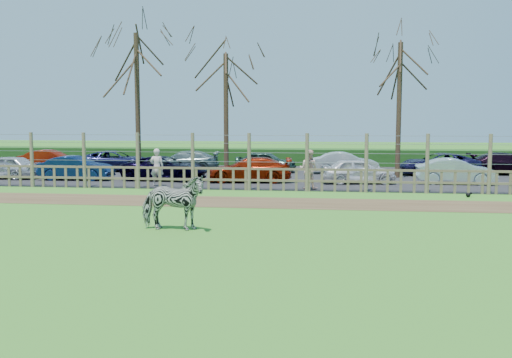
# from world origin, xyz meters

# --- Properties ---
(ground) EXTENTS (120.00, 120.00, 0.00)m
(ground) POSITION_xyz_m (0.00, 0.00, 0.00)
(ground) COLOR #5CA83C
(ground) RESTS_ON ground
(dirt_strip) EXTENTS (34.00, 2.80, 0.01)m
(dirt_strip) POSITION_xyz_m (0.00, 4.50, 0.01)
(dirt_strip) COLOR brown
(dirt_strip) RESTS_ON ground
(asphalt) EXTENTS (44.00, 13.00, 0.04)m
(asphalt) POSITION_xyz_m (0.00, 14.50, 0.02)
(asphalt) COLOR #232326
(asphalt) RESTS_ON ground
(hedge) EXTENTS (46.00, 2.00, 1.10)m
(hedge) POSITION_xyz_m (0.00, 21.50, 0.55)
(hedge) COLOR #1E4716
(hedge) RESTS_ON ground
(fence) EXTENTS (30.16, 0.16, 2.50)m
(fence) POSITION_xyz_m (0.00, 8.00, 0.80)
(fence) COLOR brown
(fence) RESTS_ON ground
(tree_left) EXTENTS (4.80, 4.80, 7.88)m
(tree_left) POSITION_xyz_m (-6.50, 12.50, 5.62)
(tree_left) COLOR #3D2B1E
(tree_left) RESTS_ON ground
(tree_mid) EXTENTS (4.80, 4.80, 6.83)m
(tree_mid) POSITION_xyz_m (-2.00, 13.50, 4.87)
(tree_mid) COLOR #3D2B1E
(tree_mid) RESTS_ON ground
(tree_right) EXTENTS (4.80, 4.80, 7.35)m
(tree_right) POSITION_xyz_m (7.00, 14.00, 5.24)
(tree_right) COLOR #3D2B1E
(tree_right) RESTS_ON ground
(zebra) EXTENTS (1.89, 0.89, 1.58)m
(zebra) POSITION_xyz_m (-0.90, -1.05, 0.79)
(zebra) COLOR gray
(zebra) RESTS_ON ground
(visitor_a) EXTENTS (0.63, 0.42, 1.72)m
(visitor_a) POSITION_xyz_m (-4.35, 8.71, 0.90)
(visitor_a) COLOR beige
(visitor_a) RESTS_ON asphalt
(visitor_b) EXTENTS (0.98, 0.85, 1.72)m
(visitor_b) POSITION_xyz_m (2.55, 8.58, 0.90)
(visitor_b) COLOR beige
(visitor_b) RESTS_ON asphalt
(crow) EXTENTS (0.25, 0.18, 0.20)m
(crow) POSITION_xyz_m (8.97, 7.00, 0.10)
(crow) COLOR black
(crow) RESTS_ON ground
(car_0) EXTENTS (3.56, 1.51, 1.20)m
(car_0) POSITION_xyz_m (-13.07, 10.90, 0.64)
(car_0) COLOR #BAB9C4
(car_0) RESTS_ON asphalt
(car_1) EXTENTS (3.68, 1.39, 1.20)m
(car_1) POSITION_xyz_m (-9.19, 10.81, 0.64)
(car_1) COLOR #0D204A
(car_1) RESTS_ON asphalt
(car_2) EXTENTS (4.45, 2.29, 1.20)m
(car_2) POSITION_xyz_m (-4.72, 11.25, 0.64)
(car_2) COLOR black
(car_2) RESTS_ON asphalt
(car_3) EXTENTS (4.27, 2.04, 1.20)m
(car_3) POSITION_xyz_m (-0.41, 10.95, 0.64)
(car_3) COLOR maroon
(car_3) RESTS_ON asphalt
(car_4) EXTENTS (3.67, 1.85, 1.20)m
(car_4) POSITION_xyz_m (4.82, 10.98, 0.64)
(car_4) COLOR white
(car_4) RESTS_ON asphalt
(car_5) EXTENTS (3.67, 1.36, 1.20)m
(car_5) POSITION_xyz_m (9.38, 11.40, 0.64)
(car_5) COLOR #AABDBD
(car_5) RESTS_ON asphalt
(car_7) EXTENTS (3.74, 1.58, 1.20)m
(car_7) POSITION_xyz_m (-13.15, 15.90, 0.64)
(car_7) COLOR maroon
(car_7) RESTS_ON asphalt
(car_8) EXTENTS (4.51, 2.45, 1.20)m
(car_8) POSITION_xyz_m (-9.01, 15.64, 0.64)
(car_8) COLOR #171947
(car_8) RESTS_ON asphalt
(car_9) EXTENTS (4.30, 2.13, 1.20)m
(car_9) POSITION_xyz_m (-4.94, 15.85, 0.64)
(car_9) COLOR #516566
(car_9) RESTS_ON asphalt
(car_10) EXTENTS (3.59, 1.59, 1.20)m
(car_10) POSITION_xyz_m (-0.17, 16.15, 0.64)
(car_10) COLOR #244036
(car_10) RESTS_ON asphalt
(car_11) EXTENTS (3.72, 1.52, 1.20)m
(car_11) POSITION_xyz_m (4.36, 15.79, 0.64)
(car_11) COLOR silver
(car_11) RESTS_ON asphalt
(car_12) EXTENTS (4.53, 2.50, 1.20)m
(car_12) POSITION_xyz_m (9.38, 15.68, 0.64)
(car_12) COLOR #17143B
(car_12) RESTS_ON asphalt
(car_13) EXTENTS (4.14, 1.69, 1.20)m
(car_13) POSITION_xyz_m (13.18, 16.34, 0.64)
(car_13) COLOR black
(car_13) RESTS_ON asphalt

